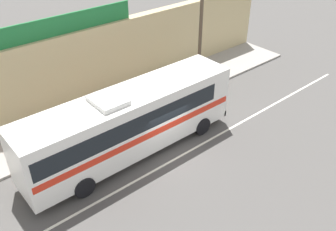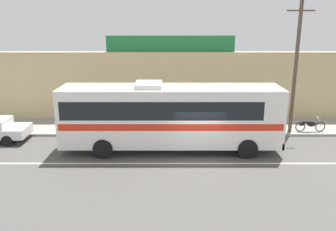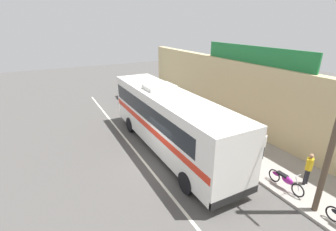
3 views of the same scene
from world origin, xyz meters
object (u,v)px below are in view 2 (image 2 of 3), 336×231
at_px(pedestrian_by_curb, 227,112).
at_px(utility_pole, 297,67).
at_px(motorcycle_red, 266,125).
at_px(motorcycle_green, 311,125).
at_px(pedestrian_far_right, 267,112).
at_px(intercity_bus, 170,114).

bearing_deg(pedestrian_by_curb, utility_pole, -16.66).
distance_m(utility_pole, motorcycle_red, 3.98).
bearing_deg(utility_pole, motorcycle_green, 2.12).
xyz_separation_m(motorcycle_green, pedestrian_by_curb, (-5.11, 1.10, 0.54)).
distance_m(motorcycle_red, pedestrian_by_curb, 2.60).
height_order(utility_pole, pedestrian_far_right, utility_pole).
xyz_separation_m(motorcycle_red, pedestrian_far_right, (0.27, 1.14, 0.51)).
xyz_separation_m(utility_pole, pedestrian_by_curb, (-3.84, 1.15, -3.14)).
relative_size(motorcycle_red, pedestrian_far_right, 1.15).
bearing_deg(motorcycle_red, intercity_bus, -154.53).
xyz_separation_m(utility_pole, pedestrian_far_right, (-1.26, 1.24, -3.17)).
height_order(pedestrian_far_right, pedestrian_by_curb, pedestrian_by_curb).
height_order(utility_pole, motorcycle_green, utility_pole).
relative_size(utility_pole, motorcycle_green, 4.23).
bearing_deg(pedestrian_far_right, utility_pole, -44.58).
bearing_deg(pedestrian_by_curb, pedestrian_far_right, 2.09).
distance_m(motorcycle_red, motorcycle_green, 2.79).
relative_size(motorcycle_green, pedestrian_by_curb, 1.12).
relative_size(intercity_bus, pedestrian_far_right, 7.26).
height_order(utility_pole, pedestrian_by_curb, utility_pole).
distance_m(motorcycle_green, pedestrian_far_right, 2.84).
bearing_deg(pedestrian_by_curb, motorcycle_green, -12.18).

